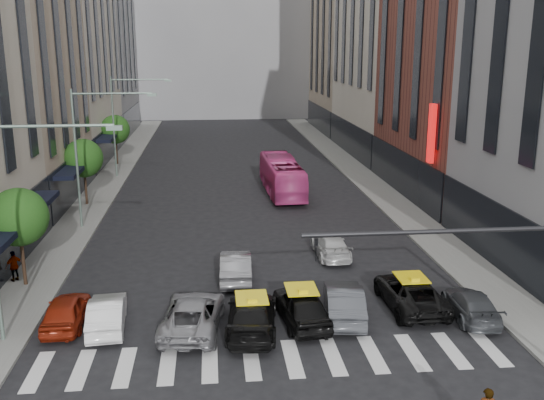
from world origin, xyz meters
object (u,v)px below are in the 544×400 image
object	(u,v)px
streetlamp_mid	(90,140)
taxi_center	(301,306)
streetlamp_far	(124,113)
taxi_left	(252,314)
car_red	(66,311)
car_white_front	(107,313)
pedestrian_far	(14,266)
streetlamp_near	(13,203)
bus	(282,176)

from	to	relation	value
streetlamp_mid	taxi_center	size ratio (longest dim) A/B	1.99
streetlamp_far	streetlamp_mid	bearing A→B (deg)	-90.00
streetlamp_far	taxi_left	xyz separation A→B (m)	(9.24, -31.97, -5.16)
car_red	car_white_front	size ratio (longest dim) A/B	0.97
streetlamp_mid	taxi_left	bearing A→B (deg)	-59.95
car_white_front	car_red	bearing A→B (deg)	-18.53
car_white_front	pedestrian_far	xyz separation A→B (m)	(-5.48, 5.63, 0.26)
car_white_front	pedestrian_far	size ratio (longest dim) A/B	2.63
taxi_center	pedestrian_far	distance (m)	15.05
taxi_center	taxi_left	bearing A→B (deg)	7.74
streetlamp_near	car_red	xyz separation A→B (m)	(1.29, 1.34, -5.21)
car_red	pedestrian_far	size ratio (longest dim) A/B	2.55
streetlamp_mid	car_white_front	distance (m)	16.27
streetlamp_near	streetlamp_mid	size ratio (longest dim) A/B	1.00
streetlamp_near	streetlamp_far	xyz separation A→B (m)	(0.00, 32.00, 0.00)
streetlamp_near	taxi_left	xyz separation A→B (m)	(9.24, 0.03, -5.16)
streetlamp_near	streetlamp_far	world-z (taller)	same
car_white_front	bus	world-z (taller)	bus
taxi_center	bus	world-z (taller)	bus
streetlamp_mid	bus	world-z (taller)	streetlamp_mid
taxi_center	bus	distance (m)	23.87
streetlamp_mid	taxi_left	xyz separation A→B (m)	(9.24, -15.97, -5.16)
streetlamp_near	car_white_front	bearing A→B (deg)	16.26
streetlamp_far	car_red	distance (m)	31.13
taxi_center	car_red	bearing A→B (deg)	-11.20
streetlamp_mid	car_white_front	size ratio (longest dim) A/B	2.15
car_white_front	taxi_center	distance (m)	8.36
car_red	taxi_left	distance (m)	8.06
streetlamp_near	car_white_front	xyz separation A→B (m)	(3.09, 0.90, -5.21)
streetlamp_far	taxi_left	world-z (taller)	streetlamp_far
car_red	pedestrian_far	world-z (taller)	pedestrian_far
taxi_left	bus	size ratio (longest dim) A/B	0.49
taxi_center	streetlamp_near	bearing A→B (deg)	-4.04
streetlamp_mid	taxi_center	distance (m)	19.85
taxi_left	pedestrian_far	size ratio (longest dim) A/B	3.23
bus	pedestrian_far	distance (m)	23.86
bus	pedestrian_far	xyz separation A→B (m)	(-15.80, -17.87, -0.52)
car_red	streetlamp_mid	bearing A→B (deg)	-85.50
taxi_center	pedestrian_far	bearing A→B (deg)	-30.24
streetlamp_mid	car_red	distance (m)	15.61
streetlamp_mid	pedestrian_far	size ratio (longest dim) A/B	5.65
taxi_center	pedestrian_far	world-z (taller)	pedestrian_far
taxi_left	streetlamp_near	bearing A→B (deg)	6.06
streetlamp_near	streetlamp_far	size ratio (longest dim) A/B	1.00
streetlamp_far	car_white_front	distance (m)	31.68
car_white_front	taxi_center	world-z (taller)	taxi_center
streetlamp_near	car_white_front	size ratio (longest dim) A/B	2.15
streetlamp_near	taxi_center	size ratio (longest dim) A/B	1.99
streetlamp_far	taxi_center	size ratio (longest dim) A/B	1.99
bus	taxi_center	bearing A→B (deg)	83.58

